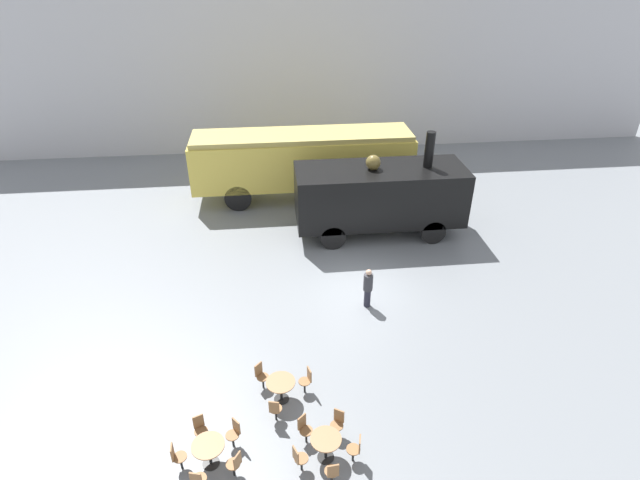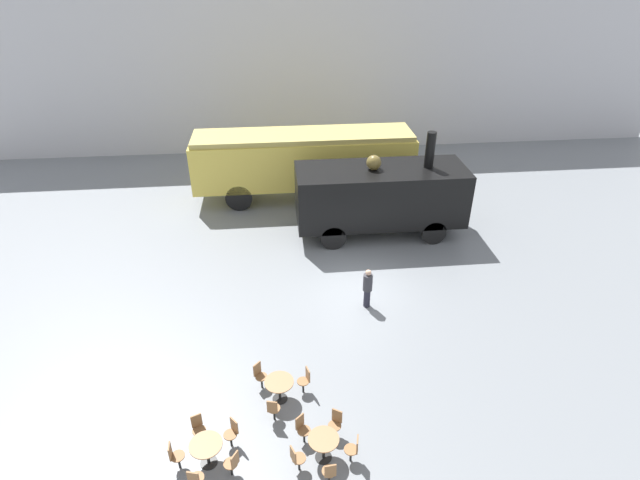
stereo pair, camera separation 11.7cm
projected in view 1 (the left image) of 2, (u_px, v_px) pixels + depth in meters
name	position (u px, v px, depth m)	size (l,w,h in m)	color
ground_plane	(357.00, 287.00, 19.29)	(80.00, 80.00, 0.00)	gray
backdrop_wall	(317.00, 77.00, 29.99)	(44.00, 0.15, 9.00)	silver
passenger_coach_vintage	(302.00, 159.00, 25.03)	(10.98, 2.58, 3.44)	#E0C64C
steam_locomotive	(380.00, 194.00, 21.98)	(7.39, 2.71, 4.67)	black
cafe_table_near	(209.00, 449.00, 12.45)	(0.84, 0.84, 0.73)	black
cafe_table_mid	(281.00, 386.00, 14.25)	(0.84, 0.84, 0.71)	black
cafe_table_far	(326.00, 443.00, 12.60)	(0.80, 0.80, 0.74)	black
cafe_chair_0	(235.00, 463.00, 12.18)	(0.40, 0.39, 0.87)	black
cafe_chair_1	(234.00, 432.00, 12.97)	(0.41, 0.40, 0.87)	black
cafe_chair_2	(200.00, 427.00, 13.08)	(0.38, 0.39, 0.87)	black
cafe_chair_3	(176.00, 456.00, 12.36)	(0.36, 0.36, 0.87)	black
cafe_chair_4	(198.00, 480.00, 11.81)	(0.36, 0.38, 0.87)	black
cafe_chair_5	(307.00, 379.00, 14.53)	(0.39, 0.37, 0.87)	black
cafe_chair_6	(261.00, 374.00, 14.70)	(0.40, 0.40, 0.87)	black
cafe_chair_7	(275.00, 409.00, 13.60)	(0.36, 0.38, 0.87)	black
cafe_chair_8	(304.00, 427.00, 13.08)	(0.40, 0.41, 0.87)	black
cafe_chair_9	(299.00, 458.00, 12.31)	(0.40, 0.38, 0.87)	black
cafe_chair_10	(332.00, 472.00, 11.98)	(0.36, 0.36, 0.87)	black
cafe_chair_11	(356.00, 448.00, 12.55)	(0.38, 0.36, 0.87)	black
cafe_chair_12	(338.00, 422.00, 13.24)	(0.39, 0.40, 0.87)	black
visitor_person	(368.00, 287.00, 17.85)	(0.34, 0.34, 1.58)	#262633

